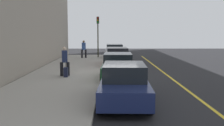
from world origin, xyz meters
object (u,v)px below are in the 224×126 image
(pedestrian_navy_coat, at_px, (65,60))
(pedestrian_blue_coat, at_px, (84,49))
(parked_car_navy, at_px, (124,83))
(parked_car_silver, at_px, (114,52))
(rolling_suitcase, at_px, (66,72))
(parked_car_red, at_px, (117,57))
(traffic_light_pole, at_px, (98,30))
(parked_car_green, at_px, (118,66))

(pedestrian_navy_coat, distance_m, pedestrian_blue_coat, 11.02)
(pedestrian_blue_coat, bearing_deg, parked_car_navy, 11.14)
(parked_car_silver, height_order, pedestrian_blue_coat, pedestrian_blue_coat)
(parked_car_silver, xyz_separation_m, rolling_suitcase, (11.80, -3.03, -0.32))
(parked_car_silver, xyz_separation_m, pedestrian_navy_coat, (11.36, -3.16, 0.32))
(parked_car_red, bearing_deg, rolling_suitcase, -28.31)
(parked_car_silver, distance_m, parked_car_navy, 16.81)
(parked_car_red, relative_size, traffic_light_pole, 1.09)
(pedestrian_blue_coat, bearing_deg, parked_car_red, 30.35)
(pedestrian_navy_coat, bearing_deg, pedestrian_blue_coat, 179.90)
(parked_car_green, bearing_deg, pedestrian_navy_coat, -96.28)
(parked_car_silver, distance_m, parked_car_red, 5.93)
(parked_car_navy, xyz_separation_m, pedestrian_navy_coat, (-5.44, -3.26, 0.32))
(parked_car_red, distance_m, rolling_suitcase, 6.67)
(parked_car_green, height_order, parked_car_navy, same)
(parked_car_navy, distance_m, traffic_light_pole, 17.56)
(parked_car_red, bearing_deg, traffic_light_pole, -163.92)
(parked_car_red, relative_size, pedestrian_blue_coat, 2.59)
(parked_car_silver, bearing_deg, pedestrian_navy_coat, -15.52)
(parked_car_red, height_order, pedestrian_navy_coat, pedestrian_navy_coat)
(traffic_light_pole, bearing_deg, rolling_suitcase, -6.04)
(pedestrian_navy_coat, bearing_deg, parked_car_navy, 30.91)
(parked_car_navy, relative_size, traffic_light_pole, 1.06)
(parked_car_silver, xyz_separation_m, parked_car_green, (11.71, 0.01, -0.00))
(parked_car_silver, relative_size, parked_car_navy, 0.94)
(parked_car_navy, bearing_deg, pedestrian_navy_coat, -149.09)
(rolling_suitcase, bearing_deg, parked_car_red, 151.69)
(parked_car_green, bearing_deg, parked_car_silver, -179.97)
(parked_car_silver, bearing_deg, pedestrian_blue_coat, -83.69)
(parked_car_silver, xyz_separation_m, parked_car_red, (5.93, 0.13, 0.00))
(pedestrian_blue_coat, bearing_deg, rolling_suitcase, 0.56)
(parked_car_green, height_order, pedestrian_navy_coat, pedestrian_navy_coat)
(parked_car_silver, relative_size, parked_car_red, 0.91)
(parked_car_green, height_order, pedestrian_blue_coat, pedestrian_blue_coat)
(traffic_light_pole, bearing_deg, pedestrian_blue_coat, -58.78)
(parked_car_red, relative_size, parked_car_navy, 1.04)
(parked_car_red, relative_size, pedestrian_navy_coat, 2.65)
(pedestrian_navy_coat, distance_m, traffic_light_pole, 12.11)
(pedestrian_navy_coat, bearing_deg, traffic_light_pole, 173.12)
(traffic_light_pole, relative_size, rolling_suitcase, 4.57)
(pedestrian_navy_coat, relative_size, traffic_light_pole, 0.41)
(parked_car_red, xyz_separation_m, rolling_suitcase, (5.86, -3.16, -0.33))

